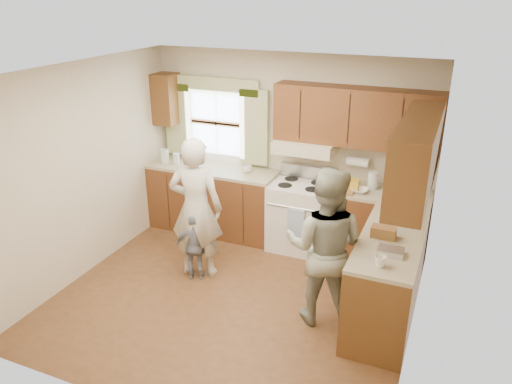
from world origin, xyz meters
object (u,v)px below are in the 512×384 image
at_px(stove, 301,215).
at_px(woman_left, 196,209).
at_px(woman_right, 325,247).
at_px(child, 195,247).

distance_m(stove, woman_left, 1.50).
distance_m(woman_left, woman_right, 1.65).
xyz_separation_m(woman_right, child, (-1.59, 0.18, -0.42)).
distance_m(woman_left, child, 0.45).
relative_size(woman_right, child, 2.01).
relative_size(stove, child, 1.28).
height_order(stove, woman_right, woman_right).
bearing_deg(child, stove, -147.67).
bearing_deg(stove, woman_left, -129.54).
xyz_separation_m(woman_left, child, (0.03, -0.11, -0.44)).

